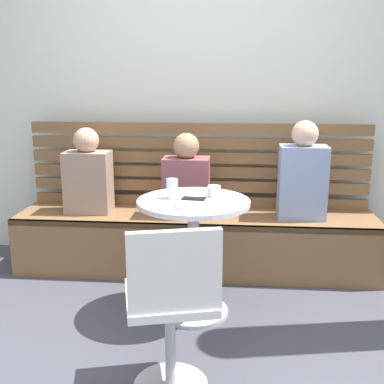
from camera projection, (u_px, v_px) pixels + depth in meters
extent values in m
plane|color=#42424C|center=(177.00, 357.00, 2.57)|extent=(8.00, 8.00, 0.00)
cube|color=silver|center=(200.00, 77.00, 3.81)|extent=(5.20, 0.10, 2.90)
cube|color=brown|center=(195.00, 242.00, 3.68)|extent=(2.70, 0.52, 0.44)
cube|color=brown|center=(193.00, 227.00, 3.40)|extent=(2.70, 0.04, 0.04)
cube|color=brown|center=(198.00, 201.00, 3.85)|extent=(2.65, 0.04, 0.09)
cube|color=brown|center=(198.00, 186.00, 3.81)|extent=(2.65, 0.04, 0.09)
cube|color=brown|center=(198.00, 172.00, 3.79)|extent=(2.65, 0.04, 0.09)
cube|color=brown|center=(198.00, 158.00, 3.76)|extent=(2.65, 0.04, 0.09)
cube|color=brown|center=(198.00, 143.00, 3.73)|extent=(2.65, 0.04, 0.09)
cube|color=brown|center=(198.00, 129.00, 3.71)|extent=(2.65, 0.04, 0.09)
cylinder|color=#ADADB2|center=(193.00, 311.00, 3.05)|extent=(0.44, 0.44, 0.02)
cylinder|color=#ADADB2|center=(193.00, 258.00, 2.96)|extent=(0.07, 0.07, 0.69)
cylinder|color=silver|center=(193.00, 202.00, 2.88)|extent=(0.68, 0.68, 0.03)
cylinder|color=#ADADB2|center=(171.00, 345.00, 2.28)|extent=(0.05, 0.05, 0.45)
cube|color=white|center=(170.00, 297.00, 2.22)|extent=(0.49, 0.49, 0.04)
cube|color=white|center=(175.00, 272.00, 2.01)|extent=(0.40, 0.14, 0.36)
cube|color=#8C9EC6|center=(302.00, 182.00, 3.50)|extent=(0.34, 0.22, 0.53)
sphere|color=#DBB293|center=(305.00, 134.00, 3.41)|extent=(0.19, 0.19, 0.19)
cube|color=brown|center=(186.00, 187.00, 3.56)|extent=(0.34, 0.22, 0.44)
sphere|color=#A37A5B|center=(186.00, 146.00, 3.48)|extent=(0.19, 0.19, 0.19)
cube|color=#9E7F6B|center=(88.00, 182.00, 3.66)|extent=(0.34, 0.22, 0.47)
sphere|color=tan|center=(86.00, 140.00, 3.58)|extent=(0.19, 0.19, 0.19)
cylinder|color=white|center=(214.00, 191.00, 2.94)|extent=(0.08, 0.08, 0.07)
cylinder|color=silver|center=(172.00, 189.00, 2.90)|extent=(0.07, 0.07, 0.12)
cylinder|color=white|center=(190.00, 206.00, 2.73)|extent=(0.17, 0.17, 0.01)
cube|color=black|center=(194.00, 199.00, 2.89)|extent=(0.15, 0.09, 0.01)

